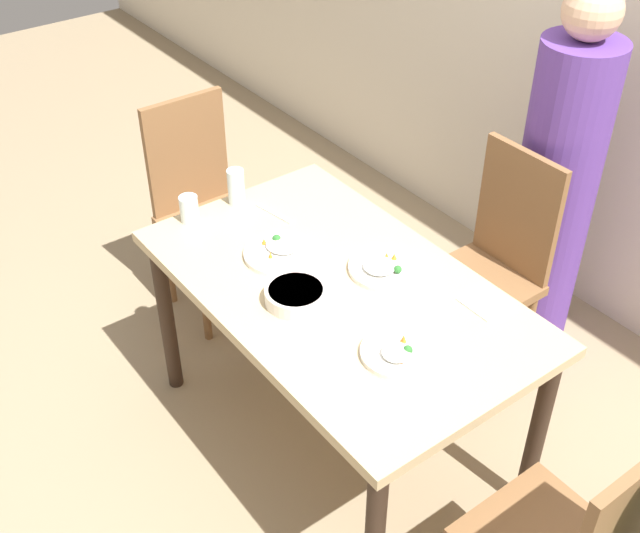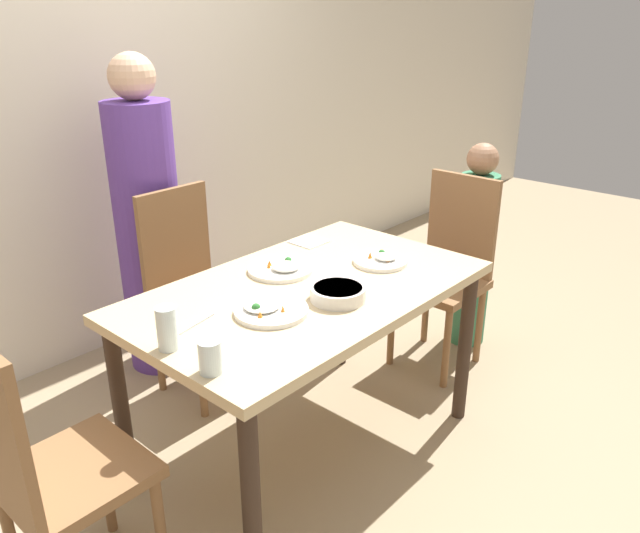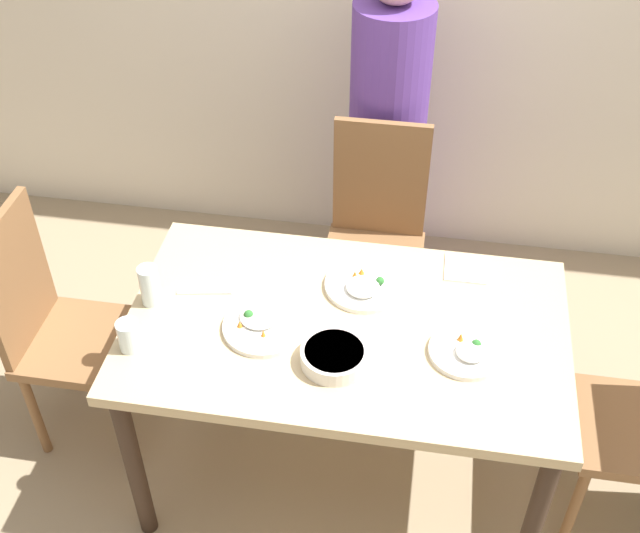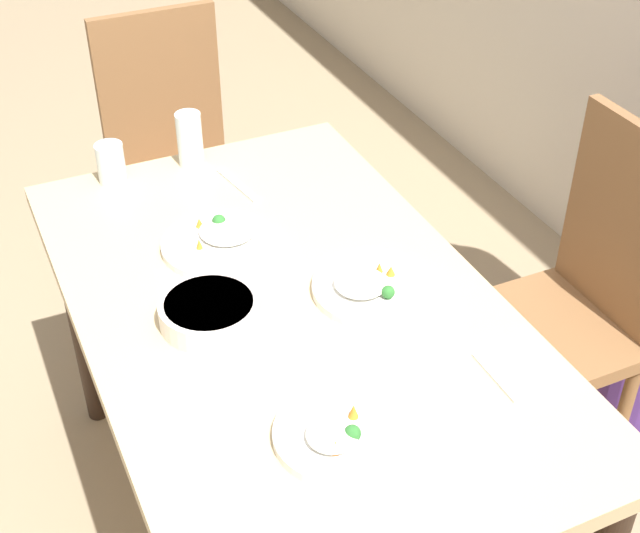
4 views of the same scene
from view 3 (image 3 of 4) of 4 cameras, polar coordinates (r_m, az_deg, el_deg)
ground_plane at (r=3.13m, az=1.56°, el=-14.07°), size 10.00×10.00×0.00m
dining_table at (r=2.61m, az=1.82°, el=-5.52°), size 1.40×0.83×0.77m
chair_adult_spot at (r=3.27m, az=3.95°, el=2.25°), size 0.40×0.40×0.99m
chair_empty_left at (r=3.02m, az=-18.12°, el=-4.00°), size 0.40×0.40×0.99m
person_adult at (r=3.41m, az=4.72°, el=8.33°), size 0.32×0.32×1.58m
bowl_curry at (r=2.41m, az=1.01°, el=-6.37°), size 0.20×0.20×0.05m
plate_rice_adult at (r=2.48m, az=10.39°, el=-5.98°), size 0.23×0.23×0.05m
plate_rice_child at (r=2.66m, az=3.16°, el=-1.34°), size 0.26×0.26×0.05m
plate_noodles at (r=2.53m, az=-4.08°, el=-4.10°), size 0.26×0.26×0.05m
glass_water_tall at (r=2.50m, az=-13.42°, el=-4.80°), size 0.07×0.07×0.10m
glass_water_short at (r=2.62m, az=-12.03°, el=-1.37°), size 0.07×0.07×0.14m
napkin_folded at (r=2.78m, az=10.30°, el=-0.14°), size 0.14×0.14×0.01m
fork_steel at (r=2.67m, az=-8.24°, el=-1.79°), size 0.18×0.05×0.01m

